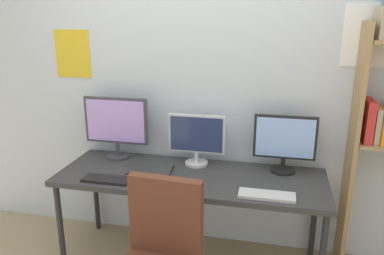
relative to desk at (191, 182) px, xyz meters
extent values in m
cube|color=silver|center=(0.00, 0.42, 0.61)|extent=(4.36, 0.10, 2.60)
cube|color=gold|center=(-1.08, 0.37, 0.88)|extent=(0.31, 0.01, 0.39)
cube|color=white|center=(1.19, 0.37, 1.05)|extent=(0.37, 0.01, 0.43)
cube|color=#333333|center=(0.00, 0.00, 0.03)|extent=(1.96, 0.68, 0.04)
cylinder|color=#262628|center=(-0.93, -0.29, -0.34)|extent=(0.04, 0.04, 0.70)
cylinder|color=#262628|center=(-0.93, 0.29, -0.34)|extent=(0.04, 0.04, 0.70)
cylinder|color=#262628|center=(0.93, 0.29, -0.34)|extent=(0.04, 0.04, 0.70)
cube|color=#9E7A4C|center=(1.13, 0.23, 0.23)|extent=(0.03, 0.28, 1.83)
cube|color=red|center=(1.21, 0.23, 0.48)|extent=(0.05, 0.22, 0.30)
cube|color=tan|center=(1.26, 0.24, 0.46)|extent=(0.04, 0.22, 0.24)
cube|color=orange|center=(1.31, 0.22, 0.45)|extent=(0.05, 0.22, 0.23)
cube|color=tan|center=(1.20, 0.22, 1.14)|extent=(0.03, 0.22, 0.21)
cube|color=#592D1E|center=(-0.01, -0.62, 0.06)|extent=(0.44, 0.10, 0.48)
cylinder|color=#38383D|center=(-0.66, 0.21, 0.06)|extent=(0.18, 0.18, 0.02)
cylinder|color=#38383D|center=(-0.66, 0.21, 0.13)|extent=(0.03, 0.03, 0.11)
cube|color=#38383D|center=(-0.66, 0.21, 0.37)|extent=(0.53, 0.03, 0.37)
cube|color=#B28CE5|center=(-0.66, 0.20, 0.37)|extent=(0.49, 0.01, 0.34)
cylinder|color=silver|center=(0.00, 0.21, 0.06)|extent=(0.18, 0.18, 0.02)
cylinder|color=silver|center=(0.00, 0.21, 0.12)|extent=(0.03, 0.03, 0.08)
cube|color=silver|center=(0.00, 0.21, 0.31)|extent=(0.44, 0.03, 0.30)
cube|color=navy|center=(0.00, 0.20, 0.31)|extent=(0.41, 0.01, 0.27)
cylinder|color=black|center=(0.66, 0.21, 0.06)|extent=(0.18, 0.18, 0.02)
cylinder|color=black|center=(0.66, 0.21, 0.12)|extent=(0.03, 0.03, 0.09)
cube|color=black|center=(0.66, 0.21, 0.33)|extent=(0.45, 0.03, 0.33)
cube|color=#8CB2F2|center=(0.66, 0.20, 0.33)|extent=(0.42, 0.01, 0.29)
cube|color=black|center=(-0.56, -0.23, 0.06)|extent=(0.34, 0.13, 0.02)
cube|color=silver|center=(0.56, -0.23, 0.06)|extent=(0.37, 0.13, 0.02)
ellipsoid|color=silver|center=(-0.21, -0.20, 0.07)|extent=(0.06, 0.10, 0.03)
ellipsoid|color=silver|center=(-0.09, -0.23, 0.07)|extent=(0.06, 0.10, 0.03)
cube|color=#2D2D2D|center=(-0.31, 0.00, 0.07)|extent=(0.34, 0.25, 0.02)
camera|label=1|loc=(0.57, -2.50, 1.19)|focal=35.42mm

